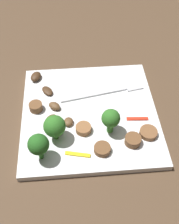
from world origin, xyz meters
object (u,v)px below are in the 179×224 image
Objects in this scene: sausage_slice_0 at (83,129)px; pepper_strip_0 at (137,119)px; sausage_slice_2 at (102,149)px; plate at (90,114)px; sausage_slice_1 at (133,140)px; broccoli_floret_1 at (111,119)px; mushroom_1 at (55,106)px; sausage_slice_3 at (148,133)px; mushroom_0 at (47,91)px; mushroom_3 at (51,119)px; fork at (109,92)px; mushroom_2 at (36,77)px; pepper_strip_1 at (78,154)px; mushroom_4 at (68,122)px; sausage_slice_4 at (36,107)px; broccoli_floret_0 at (55,126)px; broccoli_floret_2 at (38,145)px.

sausage_slice_0 is 0.11m from pepper_strip_0.
plate is at bearing 99.35° from sausage_slice_2.
plate is 0.11m from sausage_slice_1.
mushroom_1 is at bearing 147.69° from broccoli_floret_1.
sausage_slice_3 is 0.23m from mushroom_0.
sausage_slice_1 reaches higher than mushroom_3.
broccoli_floret_1 reaches higher than pepper_strip_0.
fork is 0.11m from sausage_slice_0.
mushroom_2 reaches higher than pepper_strip_1.
sausage_slice_2 is at bearing -114.12° from broccoli_floret_1.
fork is at bearing 121.63° from pepper_strip_0.
plate is 1.50× the size of fork.
mushroom_4 is (-0.08, 0.02, -0.03)m from broccoli_floret_1.
sausage_slice_2 is 1.12× the size of sausage_slice_4.
plate is 10.55× the size of mushroom_1.
mushroom_2 is 0.15m from mushroom_4.
pepper_strip_1 is (-0.13, -0.03, -0.00)m from sausage_slice_3.
sausage_slice_4 reaches higher than sausage_slice_2.
broccoli_floret_0 is 0.05m from mushroom_3.
plate is 9.09× the size of sausage_slice_0.
sausage_slice_0 is at bearing -57.01° from mushroom_0.
sausage_slice_4 is at bearing 146.92° from mushroom_4.
sausage_slice_2 reaches higher than mushroom_3.
mushroom_2 is (-0.02, 0.20, -0.03)m from broccoli_floret_2.
broccoli_floret_2 is 0.09m from mushroom_3.
pepper_strip_1 is at bearing -55.62° from sausage_slice_4.
sausage_slice_0 is 0.05m from pepper_strip_1.
broccoli_floret_2 reaches higher than broccoli_floret_1.
mushroom_2 is at bearing 111.81° from pepper_strip_1.
sausage_slice_2 is at bearing 2.09° from broccoli_floret_2.
broccoli_floret_2 reaches higher than mushroom_3.
fork is 0.13m from mushroom_0.
mushroom_2 is 0.72× the size of pepper_strip_0.
broccoli_floret_1 is 2.14× the size of mushroom_3.
plate is at bearing -8.47° from sausage_slice_4.
plate is 8.06× the size of sausage_slice_3.
broccoli_floret_0 reaches higher than mushroom_4.
mushroom_4 is 0.50× the size of pepper_strip_0.
sausage_slice_1 is 0.06m from pepper_strip_0.
plate is 0.15m from mushroom_2.
fork is at bearing 16.59° from mushroom_1.
mushroom_0 is at bearing 122.99° from sausage_slice_0.
sausage_slice_3 is (0.09, 0.03, -0.00)m from sausage_slice_2.
sausage_slice_3 is 1.29× the size of mushroom_3.
mushroom_2 reaches higher than pepper_strip_0.
sausage_slice_3 is 1.58× the size of mushroom_4.
sausage_slice_4 is 0.04m from mushroom_1.
plate is 4.88× the size of broccoli_floret_1.
broccoli_floret_1 is at bearing -47.01° from mushroom_2.
sausage_slice_3 is 0.19m from mushroom_3.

